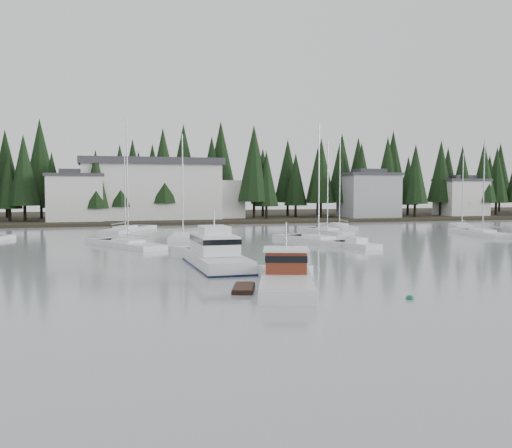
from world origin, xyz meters
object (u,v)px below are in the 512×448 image
(sailboat_10, at_px, (339,228))
(sailboat_6, at_px, (318,242))
(harbor_inn, at_px, (162,190))
(cabin_cruiser_center, at_px, (215,257))
(sailboat_0, at_px, (327,233))
(sailboat_11, at_px, (126,231))
(sailboat_4, at_px, (183,239))
(runabout_1, at_px, (357,246))
(house_east_a, at_px, (369,194))
(sailboat_2, at_px, (128,246))
(sailboat_9, at_px, (483,235))
(lobster_boat_brown, at_px, (285,281))
(house_east_b, at_px, (461,196))
(house_west, at_px, (75,196))
(sailboat_7, at_px, (462,228))

(sailboat_10, bearing_deg, sailboat_6, 156.43)
(harbor_inn, bearing_deg, sailboat_10, -47.32)
(harbor_inn, relative_size, cabin_cruiser_center, 2.70)
(sailboat_0, height_order, sailboat_11, sailboat_0)
(harbor_inn, distance_m, sailboat_0, 38.94)
(sailboat_4, distance_m, runabout_1, 20.83)
(house_east_a, distance_m, sailboat_6, 50.37)
(harbor_inn, relative_size, sailboat_10, 2.06)
(house_east_a, height_order, harbor_inn, harbor_inn)
(sailboat_10, bearing_deg, harbor_inn, 48.35)
(sailboat_2, relative_size, sailboat_9, 1.09)
(house_east_a, distance_m, lobster_boat_brown, 79.84)
(lobster_boat_brown, distance_m, sailboat_4, 34.93)
(sailboat_9, distance_m, runabout_1, 24.22)
(house_east_b, xyz_separation_m, sailboat_6, (-49.14, -44.15, -4.34))
(house_east_b, distance_m, cabin_cruiser_center, 87.77)
(house_east_b, xyz_separation_m, sailboat_2, (-69.42, -43.45, -4.34))
(sailboat_11, bearing_deg, sailboat_0, -84.60)
(house_west, distance_m, cabin_cruiser_center, 60.48)
(house_east_a, height_order, sailboat_9, sailboat_9)
(sailboat_0, relative_size, sailboat_10, 0.87)
(harbor_inn, xyz_separation_m, cabin_cruiser_center, (-2.88, -62.45, -5.07))
(cabin_cruiser_center, bearing_deg, sailboat_10, -36.26)
(house_east_a, relative_size, cabin_cruiser_center, 0.97)
(runabout_1, bearing_deg, harbor_inn, 0.04)
(harbor_inn, xyz_separation_m, runabout_1, (13.48, -52.51, -5.64))
(house_east_b, relative_size, sailboat_2, 0.70)
(sailboat_2, bearing_deg, sailboat_9, -112.08)
(sailboat_2, relative_size, sailboat_6, 1.01)
(sailboat_0, distance_m, runabout_1, 19.05)
(harbor_inn, relative_size, sailboat_9, 2.36)
(harbor_inn, height_order, sailboat_11, harbor_inn)
(sailboat_2, xyz_separation_m, sailboat_11, (0.73, 21.85, -0.02))
(harbor_inn, bearing_deg, sailboat_9, -50.15)
(house_east_a, height_order, runabout_1, house_east_a)
(sailboat_2, xyz_separation_m, sailboat_10, (32.01, 20.25, 0.02))
(house_east_a, xyz_separation_m, sailboat_0, (-20.90, -29.68, -4.84))
(harbor_inn, xyz_separation_m, sailboat_4, (-1.85, -38.41, -5.71))
(house_east_b, bearing_deg, sailboat_9, -122.11)
(lobster_boat_brown, xyz_separation_m, sailboat_2, (-7.46, 27.53, -0.43))
(house_west, height_order, sailboat_6, sailboat_6)
(house_east_b, bearing_deg, harbor_inn, 177.80)
(sailboat_11, bearing_deg, cabin_cruiser_center, -146.09)
(house_east_a, xyz_separation_m, sailboat_4, (-40.81, -34.07, -4.84))
(house_west, height_order, sailboat_2, sailboat_2)
(house_east_b, bearing_deg, sailboat_11, -162.54)
(sailboat_2, bearing_deg, lobster_boat_brown, 169.06)
(house_east_a, height_order, sailboat_10, sailboat_10)
(harbor_inn, bearing_deg, sailboat_7, -36.45)
(sailboat_4, bearing_deg, sailboat_0, -65.85)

